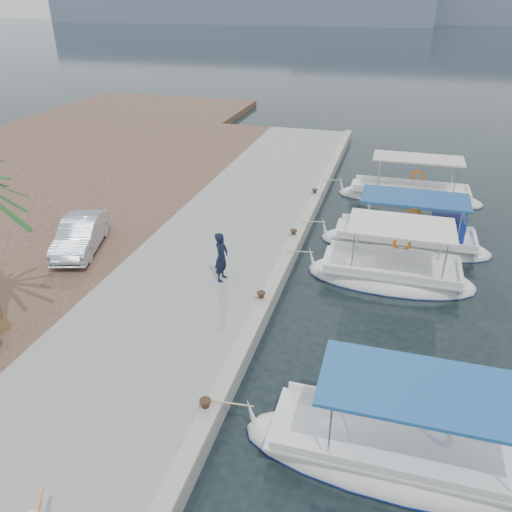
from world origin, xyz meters
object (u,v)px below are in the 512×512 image
at_px(fishing_caique_d, 406,243).
at_px(parked_car, 81,235).
at_px(fishing_caique_e, 409,198).
at_px(fisherman, 221,257).
at_px(fishing_caique_b, 407,459).
at_px(fishing_caique_c, 390,277).

bearing_deg(fishing_caique_d, parked_car, -159.02).
bearing_deg(fishing_caique_e, fisherman, -119.46).
xyz_separation_m(fishing_caique_b, parked_car, (-12.36, 6.46, 1.00)).
bearing_deg(parked_car, fishing_caique_e, 23.65).
xyz_separation_m(fishing_caique_b, fishing_caique_e, (-0.17, 16.76, 0.00)).
bearing_deg(fisherman, fishing_caique_d, -46.01).
bearing_deg(fishing_caique_d, fishing_caique_e, 89.65).
distance_m(fishing_caique_d, fishing_caique_e, 5.64).
relative_size(fishing_caique_d, parked_car, 1.82).
relative_size(fishing_caique_e, parked_car, 1.89).
xyz_separation_m(fishing_caique_e, fisherman, (-6.21, -10.99, 1.26)).
relative_size(fishing_caique_c, fishing_caique_d, 0.87).
xyz_separation_m(fishing_caique_b, fishing_caique_d, (-0.20, 11.13, 0.07)).
xyz_separation_m(fishing_caique_c, fisherman, (-5.64, -2.44, 1.26)).
bearing_deg(fishing_caique_e, fishing_caique_d, -90.35).
height_order(fishing_caique_c, fishing_caique_e, same).
bearing_deg(fisherman, fishing_caique_b, -129.10).
xyz_separation_m(fisherman, parked_car, (-5.98, 0.69, -0.26)).
relative_size(fishing_caique_b, fishing_caique_e, 1.05).
bearing_deg(fishing_caique_d, fishing_caique_b, -88.97).
height_order(fishing_caique_d, parked_car, fishing_caique_d).
relative_size(fishing_caique_c, parked_car, 1.59).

